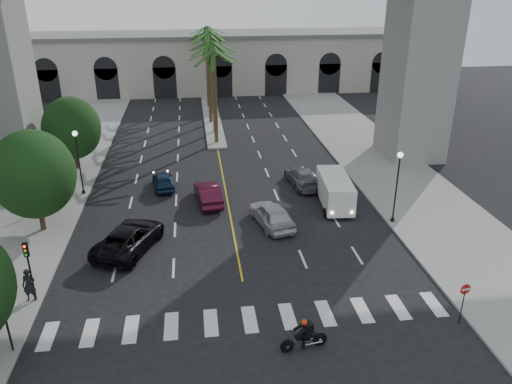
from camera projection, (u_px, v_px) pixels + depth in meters
name	position (u px, v px, depth m)	size (l,w,h in m)	color
ground	(246.00, 302.00, 27.04)	(140.00, 140.00, 0.00)	black
sidewalk_left	(34.00, 202.00, 38.86)	(8.00, 100.00, 0.15)	gray
sidewalk_right	(402.00, 183.00, 42.43)	(8.00, 100.00, 0.15)	gray
median	(212.00, 118.00, 61.54)	(2.00, 24.00, 0.20)	gray
pier_building	(205.00, 62.00, 75.34)	(71.00, 10.50, 8.50)	beige
palm_a	(214.00, 55.00, 48.86)	(3.20, 3.20, 10.30)	#47331E
palm_b	(213.00, 47.00, 52.40)	(3.20, 3.20, 10.60)	#47331E
palm_c	(208.00, 46.00, 56.19)	(3.20, 3.20, 10.10)	#47331E
palm_d	(210.00, 36.00, 59.57)	(3.20, 3.20, 10.90)	#47331E
palm_e	(206.00, 36.00, 63.36)	(3.20, 3.20, 10.40)	#47331E
palm_f	(207.00, 31.00, 66.92)	(3.20, 3.20, 10.70)	#47331E
street_tree_mid	(34.00, 174.00, 32.90)	(5.44, 5.44, 7.21)	#382616
street_tree_far	(72.00, 128.00, 43.93)	(5.04, 5.04, 6.68)	#382616
lamp_post_left_far	(78.00, 157.00, 38.94)	(0.40, 0.40, 5.35)	black
lamp_post_right	(397.00, 181.00, 34.38)	(0.40, 0.40, 5.35)	black
traffic_signal_near	(3.00, 309.00, 22.42)	(0.25, 0.18, 3.65)	black
traffic_signal_far	(28.00, 262.00, 26.05)	(0.25, 0.18, 3.65)	black
motorcycle_rider	(306.00, 335.00, 23.38)	(2.33, 0.67, 1.69)	black
car_a	(272.00, 214.00, 35.05)	(1.98, 4.92, 1.68)	#BBBBC0
car_b	(208.00, 193.00, 38.58)	(1.66, 4.75, 1.57)	#490E23
car_c	(129.00, 238.00, 31.91)	(2.77, 6.00, 1.67)	black
car_d	(303.00, 177.00, 41.80)	(2.10, 5.16, 1.50)	slate
car_e	(163.00, 181.00, 41.24)	(1.61, 3.99, 1.36)	#0D2441
cargo_van	(335.00, 190.00, 37.78)	(2.59, 5.63, 2.34)	white
pedestrian_a	(29.00, 285.00, 26.58)	(0.69, 0.45, 1.89)	black
pedestrian_b	(2.00, 263.00, 28.76)	(0.85, 0.67, 1.76)	black
do_not_enter_sign	(464.00, 295.00, 24.65)	(0.58, 0.12, 2.39)	black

